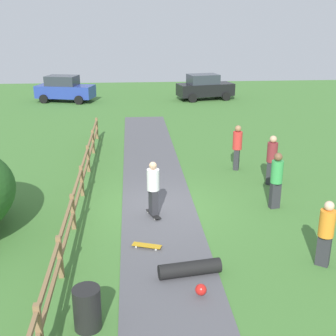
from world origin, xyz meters
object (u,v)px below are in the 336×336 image
at_px(skater_riding, 153,186).
at_px(bystander_green, 276,178).
at_px(parked_car_black, 205,87).
at_px(skateboard_loose, 147,245).
at_px(bystander_maroon, 272,157).
at_px(bystander_red, 237,145).
at_px(bystander_orange, 326,231).
at_px(trash_bin, 87,308).
at_px(parked_car_blue, 65,89).
at_px(skater_fallen, 191,270).

xyz_separation_m(skater_riding, bystander_green, (4.00, 0.34, 0.03)).
distance_m(bystander_green, parked_car_black, 20.26).
relative_size(skateboard_loose, bystander_maroon, 0.44).
relative_size(skateboard_loose, bystander_red, 0.44).
bearing_deg(bystander_orange, bystander_green, 91.54).
xyz_separation_m(skater_riding, bystander_orange, (4.10, -3.21, -0.05)).
xyz_separation_m(trash_bin, bystander_green, (5.60, 5.43, 0.60)).
height_order(bystander_orange, parked_car_blue, parked_car_blue).
bearing_deg(bystander_red, parked_car_blue, 119.21).
relative_size(skater_fallen, bystander_green, 0.83).
height_order(skater_fallen, bystander_maroon, bystander_maroon).
bearing_deg(trash_bin, skateboard_loose, 67.12).
distance_m(trash_bin, skater_fallen, 2.81).
bearing_deg(trash_bin, bystander_orange, 18.27).
relative_size(skateboard_loose, bystander_orange, 0.47).
height_order(bystander_red, bystander_green, bystander_green).
bearing_deg(bystander_orange, bystander_maroon, 85.62).
distance_m(skateboard_loose, bystander_maroon, 6.66).
distance_m(skateboard_loose, bystander_green, 4.98).
xyz_separation_m(parked_car_blue, parked_car_black, (10.53, -0.02, 0.00)).
height_order(bystander_orange, bystander_maroon, bystander_maroon).
distance_m(bystander_green, parked_car_blue, 22.37).
distance_m(skater_riding, bystander_maroon, 5.18).
bearing_deg(skater_fallen, parked_car_blue, 104.41).
bearing_deg(bystander_red, skater_fallen, -110.84).
relative_size(bystander_maroon, parked_car_blue, 0.42).
distance_m(trash_bin, skater_riding, 5.36).
bearing_deg(parked_car_blue, trash_bin, -81.39).
xyz_separation_m(bystander_orange, bystander_maroon, (0.44, 5.71, 0.08)).
xyz_separation_m(bystander_orange, bystander_green, (-0.10, 3.55, 0.09)).
height_order(skater_riding, bystander_orange, skater_riding).
height_order(skater_riding, skateboard_loose, skater_riding).
xyz_separation_m(trash_bin, bystander_maroon, (6.13, 7.59, 0.59)).
relative_size(trash_bin, bystander_green, 0.48).
bearing_deg(parked_car_black, bystander_red, -94.87).
bearing_deg(bystander_red, skater_riding, -130.65).
xyz_separation_m(skateboard_loose, bystander_orange, (4.39, -1.21, 0.88)).
bearing_deg(skater_fallen, bystander_orange, 4.76).
bearing_deg(skateboard_loose, bystander_maroon, 42.98).
height_order(trash_bin, bystander_red, bystander_red).
height_order(bystander_red, bystander_maroon, bystander_maroon).
bearing_deg(bystander_maroon, bystander_green, -103.85).
relative_size(trash_bin, bystander_orange, 0.51).
distance_m(skater_riding, bystander_orange, 5.20).
xyz_separation_m(trash_bin, parked_car_blue, (-3.89, 25.68, 0.51)).
height_order(trash_bin, skater_fallen, trash_bin).
xyz_separation_m(skateboard_loose, parked_car_blue, (-5.19, 22.59, 0.87)).
bearing_deg(skateboard_loose, trash_bin, -112.88).
distance_m(trash_bin, parked_car_blue, 25.98).
bearing_deg(parked_car_blue, skater_fallen, -75.59).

